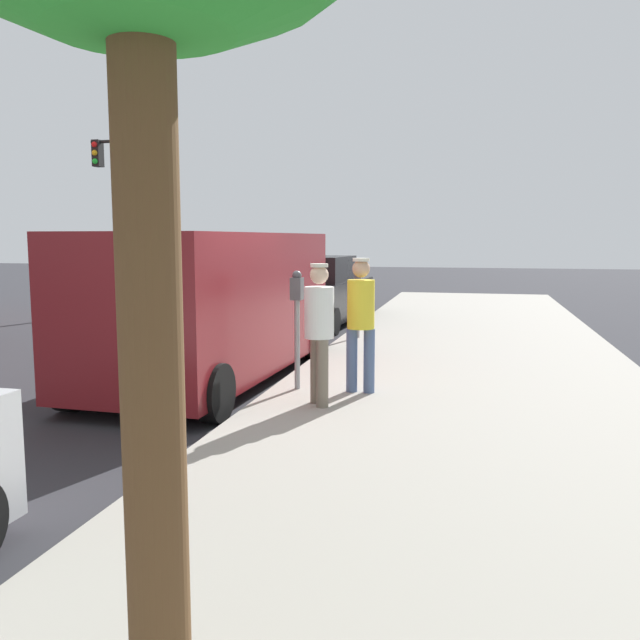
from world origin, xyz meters
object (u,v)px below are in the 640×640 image
Objects in this scene: parking_meter_near at (297,309)px; parking_meter_far at (358,285)px; pedestrian_in_yellow at (361,316)px; parked_sedan_ahead at (316,294)px; pedestrian_in_white at (319,325)px; traffic_light_corner at (139,190)px; parked_van at (213,302)px.

parking_meter_near is 4.53m from parking_meter_far.
parked_sedan_ahead is (-2.34, 7.36, -0.36)m from pedestrian_in_yellow.
pedestrian_in_white is 0.36× the size of parked_sedan_ahead.
parking_meter_far is 4.60m from pedestrian_in_yellow.
pedestrian_in_yellow is at bearing 0.02° from parking_meter_near.
traffic_light_corner is at bearing 126.18° from pedestrian_in_white.
parked_van is 6.49m from parked_sedan_ahead.
parked_van is 1.17× the size of parked_sedan_ahead.
parking_meter_near is at bearing -78.33° from parked_sedan_ahead.
parking_meter_far is at bearing 67.64° from parked_van.
parking_meter_far is 0.93× the size of pedestrian_in_white.
pedestrian_in_white is (0.46, -0.75, -0.10)m from parking_meter_near.
parked_van is at bearing 140.35° from pedestrian_in_white.
parking_meter_far is 0.29× the size of traffic_light_corner.
pedestrian_in_yellow is at bearing -72.36° from parked_sedan_ahead.
pedestrian_in_yellow is 0.37× the size of parked_sedan_ahead.
pedestrian_in_white is at bearing -115.54° from pedestrian_in_yellow.
parking_meter_near is at bearing -30.48° from parked_van.
traffic_light_corner reaches higher than pedestrian_in_yellow.
pedestrian_in_yellow is at bearing -50.76° from traffic_light_corner.
parking_meter_near is 0.82m from pedestrian_in_yellow.
pedestrian_in_white is 0.31× the size of parked_van.
traffic_light_corner is at bearing 129.24° from pedestrian_in_yellow.
parked_van is 11.80m from traffic_light_corner.
parking_meter_far is (0.00, 4.53, 0.00)m from parking_meter_near.
parked_van is at bearing 149.52° from parking_meter_near.
parking_meter_near is at bearing -90.00° from parking_meter_far.
pedestrian_in_white is at bearing -76.24° from parked_sedan_ahead.
traffic_light_corner is (-6.31, 9.69, 2.36)m from parked_van.
parked_van is at bearing -56.92° from traffic_light_corner.
traffic_light_corner is at bearing 126.46° from parking_meter_near.
pedestrian_in_yellow is 2.48m from parked_van.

